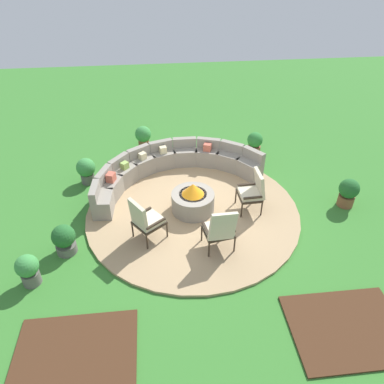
# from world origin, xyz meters

# --- Properties ---
(ground_plane) EXTENTS (24.00, 24.00, 0.00)m
(ground_plane) POSITION_xyz_m (0.00, 0.00, 0.00)
(ground_plane) COLOR #387A2D
(patio_circle) EXTENTS (5.16, 5.16, 0.06)m
(patio_circle) POSITION_xyz_m (0.00, 0.00, 0.03)
(patio_circle) COLOR tan
(patio_circle) RESTS_ON ground_plane
(mulch_bed_left) EXTENTS (2.00, 1.54, 0.04)m
(mulch_bed_left) POSITION_xyz_m (-2.32, -3.50, 0.02)
(mulch_bed_left) COLOR #472B19
(mulch_bed_left) RESTS_ON ground_plane
(mulch_bed_right) EXTENTS (2.00, 1.54, 0.04)m
(mulch_bed_right) POSITION_xyz_m (2.32, -3.50, 0.02)
(mulch_bed_right) COLOR #472B19
(mulch_bed_right) RESTS_ON ground_plane
(fire_pit) EXTENTS (1.03, 1.03, 0.76)m
(fire_pit) POSITION_xyz_m (0.00, 0.00, 0.36)
(fire_pit) COLOR gray
(fire_pit) RESTS_ON patio_circle
(curved_stone_bench) EXTENTS (4.47, 2.58, 0.76)m
(curved_stone_bench) POSITION_xyz_m (-0.47, 1.50, 0.37)
(curved_stone_bench) COLOR gray
(curved_stone_bench) RESTS_ON patio_circle
(lounge_chair_front_left) EXTENTS (0.81, 0.83, 1.12)m
(lounge_chair_front_left) POSITION_xyz_m (-1.13, -0.90, 0.62)
(lounge_chair_front_left) COLOR #2D2319
(lounge_chair_front_left) RESTS_ON patio_circle
(lounge_chair_front_right) EXTENTS (0.70, 0.65, 1.10)m
(lounge_chair_front_right) POSITION_xyz_m (0.41, -1.38, 0.62)
(lounge_chair_front_right) COLOR #2D2319
(lounge_chair_front_right) RESTS_ON patio_circle
(lounge_chair_back_left) EXTENTS (0.60, 0.62, 1.05)m
(lounge_chair_back_left) POSITION_xyz_m (1.43, -0.11, 0.61)
(lounge_chair_back_left) COLOR #2D2319
(lounge_chair_back_left) RESTS_ON patio_circle
(potted_plant_0) EXTENTS (0.44, 0.44, 0.69)m
(potted_plant_0) POSITION_xyz_m (-3.37, -1.85, 0.38)
(potted_plant_0) COLOR #605B56
(potted_plant_0) RESTS_ON ground_plane
(potted_plant_1) EXTENTS (0.50, 0.50, 0.71)m
(potted_plant_1) POSITION_xyz_m (-1.18, 3.38, 0.40)
(potted_plant_1) COLOR brown
(potted_plant_1) RESTS_ON ground_plane
(potted_plant_2) EXTENTS (0.50, 0.50, 0.72)m
(potted_plant_2) POSITION_xyz_m (-2.70, 1.58, 0.40)
(potted_plant_2) COLOR #605B56
(potted_plant_2) RESTS_ON ground_plane
(potted_plant_3) EXTENTS (0.46, 0.46, 0.74)m
(potted_plant_3) POSITION_xyz_m (2.15, 2.54, 0.40)
(potted_plant_3) COLOR brown
(potted_plant_3) RESTS_ON ground_plane
(potted_plant_4) EXTENTS (0.49, 0.49, 0.75)m
(potted_plant_4) POSITION_xyz_m (3.82, -0.14, 0.40)
(potted_plant_4) COLOR brown
(potted_plant_4) RESTS_ON ground_plane
(potted_plant_5) EXTENTS (0.49, 0.49, 0.70)m
(potted_plant_5) POSITION_xyz_m (-2.84, -1.06, 0.37)
(potted_plant_5) COLOR #605B56
(potted_plant_5) RESTS_ON ground_plane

